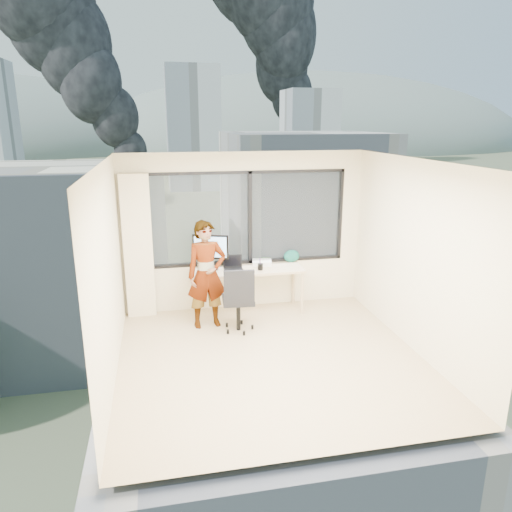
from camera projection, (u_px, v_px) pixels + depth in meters
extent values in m
cube|color=tan|center=(271.00, 358.00, 6.41)|extent=(4.00, 4.00, 0.01)
cube|color=white|center=(273.00, 162.00, 5.70)|extent=(4.00, 4.00, 0.01)
cube|color=beige|center=(325.00, 331.00, 4.17)|extent=(4.00, 0.01, 2.60)
cube|color=beige|center=(108.00, 276.00, 5.67)|extent=(0.01, 4.00, 2.60)
cube|color=beige|center=(416.00, 257.00, 6.44)|extent=(0.01, 4.00, 2.60)
cube|color=#F7EAC1|center=(138.00, 247.00, 7.54)|extent=(0.45, 0.14, 2.30)
cube|color=#D5B28F|center=(248.00, 290.00, 7.88)|extent=(1.80, 0.60, 0.75)
imported|color=#2D2D33|center=(207.00, 274.00, 7.23)|extent=(0.66, 0.48, 1.66)
cube|color=white|center=(262.00, 263.00, 7.98)|extent=(0.36, 0.32, 0.08)
cube|color=black|center=(242.00, 271.00, 7.66)|extent=(0.12, 0.08, 0.01)
cylinder|color=black|center=(260.00, 267.00, 7.70)|extent=(0.10, 0.10, 0.11)
ellipsoid|color=#0D5145|center=(292.00, 256.00, 8.12)|extent=(0.30, 0.20, 0.21)
cube|color=#515B3D|center=(164.00, 189.00, 123.34)|extent=(400.00, 400.00, 0.04)
cube|color=#F3E9CC|center=(56.00, 264.00, 34.87)|extent=(16.00, 12.00, 14.00)
cube|color=beige|center=(301.00, 218.00, 46.18)|extent=(14.00, 13.00, 16.00)
cube|color=silver|center=(193.00, 129.00, 120.78)|extent=(13.00, 13.00, 30.00)
cube|color=silver|center=(309.00, 134.00, 147.29)|extent=(15.00, 15.00, 26.00)
ellipsoid|color=slate|center=(305.00, 146.00, 331.06)|extent=(300.00, 220.00, 96.00)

